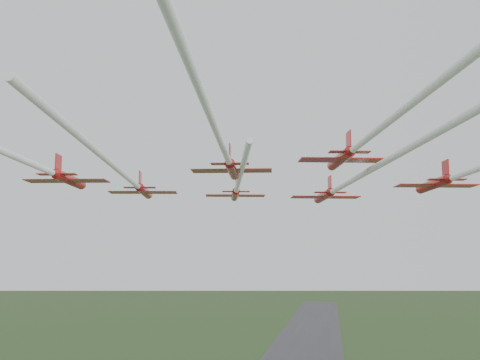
# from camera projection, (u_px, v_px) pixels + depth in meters

# --- Properties ---
(jet_lead) EXTENTS (13.26, 49.45, 2.86)m
(jet_lead) POSITION_uv_depth(u_px,v_px,m) (237.00, 186.00, 87.69)
(jet_lead) COLOR #B51616
(jet_row2_left) EXTENTS (13.56, 57.65, 2.79)m
(jet_row2_left) POSITION_uv_depth(u_px,v_px,m) (127.00, 177.00, 69.97)
(jet_row2_left) COLOR #B51616
(jet_row2_right) EXTENTS (17.27, 64.19, 2.81)m
(jet_row2_right) POSITION_uv_depth(u_px,v_px,m) (354.00, 179.00, 67.05)
(jet_row2_right) COLOR #B51616
(jet_row3_left) EXTENTS (10.07, 47.62, 2.95)m
(jet_row3_left) POSITION_uv_depth(u_px,v_px,m) (41.00, 167.00, 63.61)
(jet_row3_left) COLOR #B51616
(jet_row3_mid) EXTENTS (11.18, 66.87, 2.88)m
(jet_row3_mid) POSITION_uv_depth(u_px,v_px,m) (221.00, 141.00, 55.62)
(jet_row3_mid) COLOR #B51616
(jet_row3_right) EXTENTS (12.99, 46.69, 2.87)m
(jet_row3_right) POSITION_uv_depth(u_px,v_px,m) (466.00, 173.00, 63.33)
(jet_row3_right) COLOR #B51616
(jet_row4_right) EXTENTS (15.39, 58.09, 2.59)m
(jet_row4_right) POSITION_uv_depth(u_px,v_px,m) (383.00, 125.00, 45.96)
(jet_row4_right) COLOR #B51616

